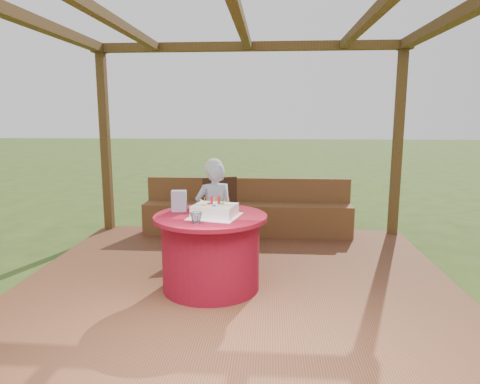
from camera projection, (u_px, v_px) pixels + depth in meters
name	position (u px, v px, depth m)	size (l,w,h in m)	color
ground	(238.00, 287.00, 4.62)	(60.00, 60.00, 0.00)	#2F4918
deck	(238.00, 282.00, 4.61)	(4.50, 4.00, 0.12)	brown
pergola	(238.00, 56.00, 4.20)	(4.50, 4.00, 2.72)	brown
bench	(247.00, 216.00, 6.24)	(3.00, 0.42, 0.80)	brown
table	(211.00, 251.00, 4.24)	(1.11, 1.11, 0.75)	maroon
chair	(222.00, 209.00, 5.55)	(0.59, 0.59, 0.91)	#351C10
elderly_woman	(214.00, 212.00, 4.86)	(0.51, 0.42, 1.24)	#A3CFF2
birthday_cake	(215.00, 211.00, 4.10)	(0.53, 0.53, 0.19)	white
gift_bag	(179.00, 201.00, 4.33)	(0.15, 0.10, 0.21)	#C07CAD
drinking_glass	(196.00, 218.00, 3.85)	(0.11, 0.11, 0.10)	white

